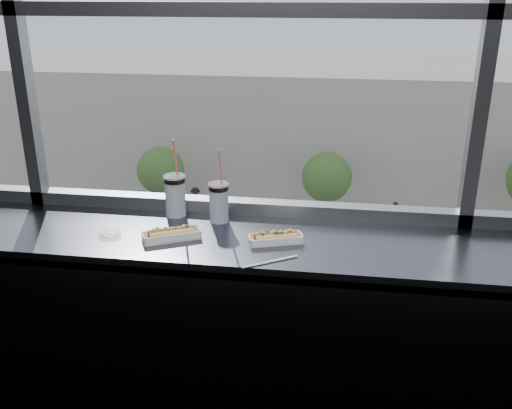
# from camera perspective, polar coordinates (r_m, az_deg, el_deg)

# --- Properties ---
(wall_back_lower) EXTENTS (6.00, 0.00, 6.00)m
(wall_back_lower) POSITION_cam_1_polar(r_m,az_deg,el_deg) (2.92, -1.36, -10.81)
(wall_back_lower) COLOR black
(wall_back_lower) RESTS_ON ground
(counter) EXTENTS (6.00, 0.55, 0.06)m
(counter) POSITION_cam_1_polar(r_m,az_deg,el_deg) (2.43, -2.56, -3.81)
(counter) COLOR #52565D
(counter) RESTS_ON ground
(counter_fascia) EXTENTS (6.00, 0.04, 1.04)m
(counter_fascia) POSITION_cam_1_polar(r_m,az_deg,el_deg) (2.50, -3.51, -17.20)
(counter_fascia) COLOR #52565D
(counter_fascia) RESTS_ON ground
(hotdog_tray_left) EXTENTS (0.25, 0.18, 0.06)m
(hotdog_tray_left) POSITION_cam_1_polar(r_m,az_deg,el_deg) (2.41, -8.46, -2.93)
(hotdog_tray_left) COLOR white
(hotdog_tray_left) RESTS_ON counter
(hotdog_tray_right) EXTENTS (0.23, 0.14, 0.05)m
(hotdog_tray_right) POSITION_cam_1_polar(r_m,az_deg,el_deg) (2.35, 1.97, -3.34)
(hotdog_tray_right) COLOR white
(hotdog_tray_right) RESTS_ON counter
(soda_cup_left) EXTENTS (0.10, 0.10, 0.37)m
(soda_cup_left) POSITION_cam_1_polar(r_m,az_deg,el_deg) (2.62, -8.09, 1.11)
(soda_cup_left) COLOR white
(soda_cup_left) RESTS_ON counter
(soda_cup_right) EXTENTS (0.09, 0.09, 0.34)m
(soda_cup_right) POSITION_cam_1_polar(r_m,az_deg,el_deg) (2.54, -3.74, 0.41)
(soda_cup_right) COLOR white
(soda_cup_right) RESTS_ON counter
(loose_straw) EXTENTS (0.20, 0.14, 0.01)m
(loose_straw) POSITION_cam_1_polar(r_m,az_deg,el_deg) (2.20, 1.43, -5.73)
(loose_straw) COLOR white
(loose_straw) RESTS_ON counter
(wrapper) EXTENTS (0.10, 0.07, 0.02)m
(wrapper) POSITION_cam_1_polar(r_m,az_deg,el_deg) (2.49, -14.43, -2.84)
(wrapper) COLOR silver
(wrapper) RESTS_ON counter
(plaza_ground) EXTENTS (120.00, 120.00, 0.00)m
(plaza_ground) POSITION_cam_1_polar(r_m,az_deg,el_deg) (47.77, 7.63, 5.14)
(plaza_ground) COLOR gray
(plaza_ground) RESTS_ON ground
(street_asphalt) EXTENTS (80.00, 10.00, 0.06)m
(street_asphalt) POSITION_cam_1_polar(r_m,az_deg,el_deg) (25.97, 6.42, -9.12)
(street_asphalt) COLOR black
(street_asphalt) RESTS_ON plaza_ground
(far_sidewalk) EXTENTS (80.00, 6.00, 0.04)m
(far_sidewalk) POSITION_cam_1_polar(r_m,az_deg,el_deg) (33.13, 7.01, -2.17)
(far_sidewalk) COLOR gray
(far_sidewalk) RESTS_ON plaza_ground
(far_building) EXTENTS (50.00, 14.00, 8.00)m
(far_building) POSITION_cam_1_polar(r_m,az_deg,el_deg) (41.45, 7.72, 8.38)
(far_building) COLOR #A49E8D
(far_building) RESTS_ON plaza_ground
(car_near_b) EXTENTS (3.29, 6.47, 2.07)m
(car_near_b) POSITION_cam_1_polar(r_m,az_deg,el_deg) (23.79, -15.48, -9.91)
(car_near_b) COLOR black
(car_near_b) RESTS_ON street_asphalt
(car_far_b) EXTENTS (2.74, 6.25, 2.06)m
(car_far_b) POSITION_cam_1_polar(r_m,az_deg,el_deg) (29.06, 10.01, -3.51)
(car_far_b) COLOR #9F4A18
(car_far_b) RESTS_ON street_asphalt
(car_far_a) EXTENTS (3.54, 6.82, 2.17)m
(car_far_a) POSITION_cam_1_polar(r_m,az_deg,el_deg) (31.05, -13.14, -1.98)
(car_far_a) COLOR black
(car_far_a) RESTS_ON street_asphalt
(car_near_c) EXTENTS (2.63, 6.29, 2.10)m
(car_near_c) POSITION_cam_1_polar(r_m,az_deg,el_deg) (22.00, 6.65, -11.95)
(car_near_c) COLOR #A23A29
(car_near_c) RESTS_ON street_asphalt
(car_near_a) EXTENTS (3.09, 6.57, 2.14)m
(car_near_a) POSITION_cam_1_polar(r_m,az_deg,el_deg) (25.57, -23.82, -8.67)
(car_near_a) COLOR slate
(car_near_a) RESTS_ON street_asphalt
(pedestrian_a) EXTENTS (0.67, 0.89, 2.01)m
(pedestrian_a) POSITION_cam_1_polar(r_m,az_deg,el_deg) (34.43, -6.07, 0.63)
(pedestrian_a) COLOR #66605B
(pedestrian_a) RESTS_ON far_sidewalk
(pedestrian_c) EXTENTS (0.86, 0.64, 1.93)m
(pedestrian_c) POSITION_cam_1_polar(r_m,az_deg,el_deg) (33.21, 13.68, -0.74)
(pedestrian_c) COLOR #66605B
(pedestrian_c) RESTS_ON far_sidewalk
(tree_left) EXTENTS (2.77, 2.77, 4.33)m
(tree_left) POSITION_cam_1_polar(r_m,az_deg,el_deg) (33.65, -9.51, 3.37)
(tree_left) COLOR #47382B
(tree_left) RESTS_ON far_sidewalk
(tree_center) EXTENTS (2.82, 2.82, 4.41)m
(tree_center) POSITION_cam_1_polar(r_m,az_deg,el_deg) (32.08, 7.08, 2.71)
(tree_center) COLOR #47382B
(tree_center) RESTS_ON far_sidewalk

